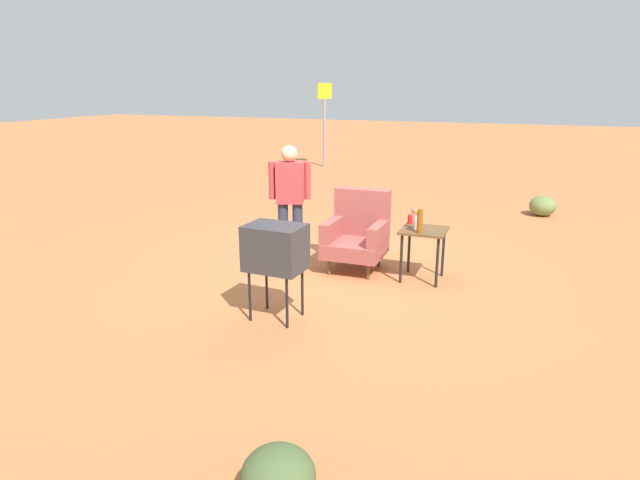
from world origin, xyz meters
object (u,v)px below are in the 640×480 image
(person_standing, at_px, (290,197))
(soda_can_red, at_px, (410,219))
(road_sign, at_px, (324,120))
(bottle_tall_amber, at_px, (420,221))
(flower_vase, at_px, (417,218))
(side_table, at_px, (424,237))
(tv_on_stand, at_px, (275,248))
(armchair, at_px, (357,233))

(person_standing, distance_m, soda_can_red, 1.65)
(road_sign, distance_m, bottle_tall_amber, 10.24)
(road_sign, xyz_separation_m, flower_vase, (4.64, -8.90, -0.57))
(road_sign, bearing_deg, side_table, -61.90)
(tv_on_stand, xyz_separation_m, flower_vase, (1.12, 1.73, 0.03))
(soda_can_red, bearing_deg, flower_vase, -61.68)
(side_table, relative_size, flower_vase, 2.52)
(soda_can_red, relative_size, bottle_tall_amber, 0.41)
(person_standing, bearing_deg, bottle_tall_amber, -6.45)
(person_standing, distance_m, flower_vase, 1.76)
(tv_on_stand, bearing_deg, soda_can_red, 63.44)
(side_table, bearing_deg, tv_on_stand, -124.48)
(armchair, height_order, person_standing, person_standing)
(person_standing, bearing_deg, side_table, -0.19)
(side_table, height_order, road_sign, road_sign)
(armchair, relative_size, road_sign, 0.43)
(armchair, bearing_deg, soda_can_red, 8.25)
(person_standing, height_order, soda_can_red, person_standing)
(road_sign, height_order, flower_vase, road_sign)
(armchair, height_order, bottle_tall_amber, armchair)
(armchair, xyz_separation_m, tv_on_stand, (-0.30, -1.88, 0.28))
(tv_on_stand, height_order, person_standing, person_standing)
(side_table, bearing_deg, bottle_tall_amber, -95.69)
(tv_on_stand, bearing_deg, armchair, 80.88)
(road_sign, relative_size, flower_vase, 9.21)
(bottle_tall_amber, xyz_separation_m, flower_vase, (-0.07, 0.17, -0.00))
(soda_can_red, bearing_deg, tv_on_stand, -116.56)
(road_sign, xyz_separation_m, bottle_tall_amber, (4.72, -9.07, -0.56))
(side_table, distance_m, tv_on_stand, 2.15)
(side_table, height_order, soda_can_red, soda_can_red)
(tv_on_stand, xyz_separation_m, person_standing, (-0.63, 1.77, 0.16))
(armchair, relative_size, flower_vase, 4.00)
(side_table, bearing_deg, flower_vase, -158.74)
(armchair, xyz_separation_m, bottle_tall_amber, (0.89, -0.31, 0.32))
(side_table, bearing_deg, armchair, 172.99)
(person_standing, xyz_separation_m, soda_can_red, (1.62, 0.21, -0.21))
(side_table, xyz_separation_m, soda_can_red, (-0.22, 0.21, 0.16))
(side_table, xyz_separation_m, bottle_tall_amber, (-0.02, -0.20, 0.25))
(flower_vase, bearing_deg, armchair, 169.81)
(bottle_tall_amber, bearing_deg, side_table, 84.31)
(armchair, relative_size, tv_on_stand, 1.03)
(person_standing, bearing_deg, road_sign, 108.05)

